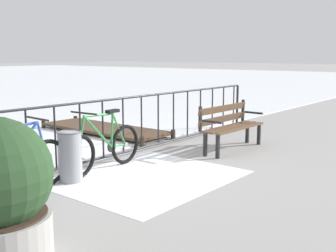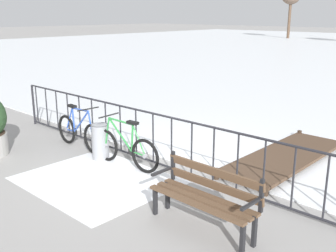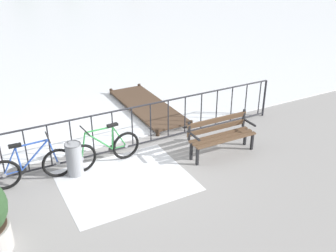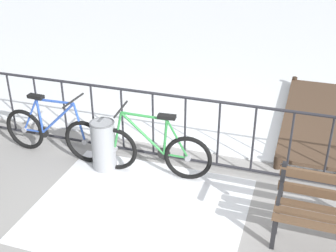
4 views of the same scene
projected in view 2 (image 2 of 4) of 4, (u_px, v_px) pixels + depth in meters
ground_plane at (153, 165)px, 7.88m from camera, size 160.00×160.00×0.00m
snow_patch at (97, 180)px, 7.18m from camera, size 2.60×2.16×0.01m
railing_fence at (153, 138)px, 7.73m from camera, size 9.06×0.06×1.07m
bicycle_near_railing at (125, 148)px, 7.73m from camera, size 1.71×0.52×0.97m
bicycle_second at (79, 132)px, 8.78m from camera, size 1.71×0.52×0.97m
park_bench at (206, 193)px, 5.49m from camera, size 1.61×0.50×0.89m
trash_bin at (100, 141)px, 8.15m from camera, size 0.35×0.35×0.73m
wooden_dock at (286, 156)px, 8.04m from camera, size 1.10×3.39×0.20m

